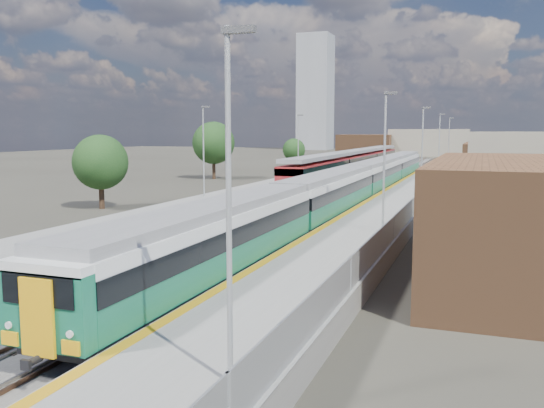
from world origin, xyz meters
The scene contains 11 objects.
ground centered at (0.00, 50.00, 0.00)m, with size 320.00×320.00×0.00m, color #47443A.
ballast_bed centered at (-2.25, 52.50, 0.03)m, with size 10.50×155.00×0.06m, color #565451.
tracks centered at (-1.65, 54.18, 0.11)m, with size 8.96×160.00×0.17m.
platform_right centered at (5.28, 52.49, 0.54)m, with size 4.70×155.00×8.52m.
platform_left centered at (-9.05, 52.49, 0.52)m, with size 4.30×155.00×8.52m.
buildings centered at (-18.12, 138.60, 10.70)m, with size 72.00×185.50×40.00m.
green_train centered at (1.50, 39.48, 2.09)m, with size 2.69×75.01×2.96m.
red_train centered at (-5.50, 71.63, 2.17)m, with size 2.90×58.89×3.67m.
tree_a centered at (-18.19, 30.98, 3.88)m, with size 4.55×4.55×6.17m.
tree_b centered at (-22.73, 61.71, 4.88)m, with size 5.72×5.72×7.75m.
tree_c centered at (-18.95, 85.28, 3.29)m, with size 3.87×3.87×5.24m.
Camera 1 is at (11.52, -8.81, 6.41)m, focal length 38.00 mm.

